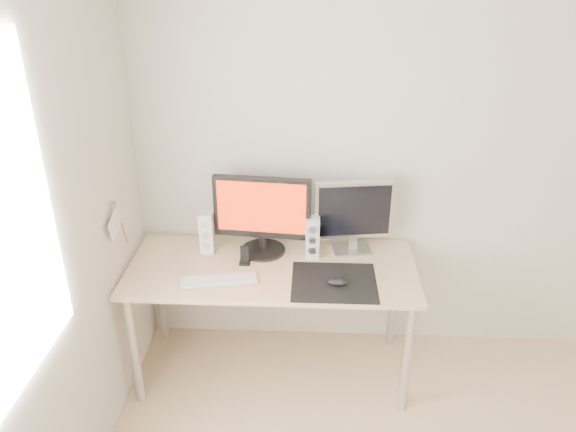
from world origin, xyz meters
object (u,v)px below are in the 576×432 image
object	(u,v)px
speaker_left	(207,232)
keyboard	(219,281)
speaker_right	(313,237)
phone_dock	(245,258)
mouse	(338,282)
desk	(272,278)
second_monitor	(354,214)
main_monitor	(262,213)

from	to	relation	value
speaker_left	keyboard	xyz separation A→B (m)	(0.11, -0.33, -0.11)
speaker_right	phone_dock	distance (m)	0.40
phone_dock	mouse	bearing A→B (deg)	-21.23
keyboard	phone_dock	distance (m)	0.23
speaker_right	desk	bearing A→B (deg)	-150.59
phone_dock	desk	bearing A→B (deg)	-6.47
speaker_right	phone_dock	size ratio (longest dim) A/B	2.22
desk	second_monitor	size ratio (longest dim) A/B	3.55
second_monitor	desk	bearing A→B (deg)	-156.70
speaker_left	keyboard	bearing A→B (deg)	-70.96
keyboard	speaker_left	bearing A→B (deg)	109.04
main_monitor	phone_dock	bearing A→B (deg)	-123.28
second_monitor	phone_dock	distance (m)	0.67
main_monitor	keyboard	distance (m)	0.46
main_monitor	speaker_right	xyz separation A→B (m)	(0.29, -0.03, -0.13)
second_monitor	speaker_left	distance (m)	0.85
desk	speaker_right	bearing A→B (deg)	29.41
desk	keyboard	distance (m)	0.34
speaker_right	keyboard	size ratio (longest dim) A/B	0.56
second_monitor	main_monitor	bearing A→B (deg)	-175.50
mouse	main_monitor	bearing A→B (deg)	141.62
desk	keyboard	bearing A→B (deg)	-146.74
speaker_left	speaker_right	bearing A→B (deg)	-2.60
desk	phone_dock	distance (m)	0.19
speaker_left	phone_dock	distance (m)	0.28
main_monitor	second_monitor	bearing A→B (deg)	4.50
desk	keyboard	size ratio (longest dim) A/B	3.68
second_monitor	keyboard	world-z (taller)	second_monitor
desk	keyboard	world-z (taller)	keyboard
main_monitor	phone_dock	world-z (taller)	main_monitor
mouse	second_monitor	size ratio (longest dim) A/B	0.25
keyboard	phone_dock	bearing A→B (deg)	59.06
phone_dock	main_monitor	bearing A→B (deg)	56.72
speaker_left	speaker_right	size ratio (longest dim) A/B	1.00
desk	speaker_left	bearing A→B (deg)	158.36
keyboard	second_monitor	bearing A→B (deg)	27.25
desk	main_monitor	size ratio (longest dim) A/B	2.90
desk	speaker_right	xyz separation A→B (m)	(0.22, 0.13, 0.20)
desk	phone_dock	bearing A→B (deg)	173.53
mouse	speaker_left	xyz separation A→B (m)	(-0.75, 0.34, 0.10)
mouse	main_monitor	size ratio (longest dim) A/B	0.20
desk	speaker_left	size ratio (longest dim) A/B	6.52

